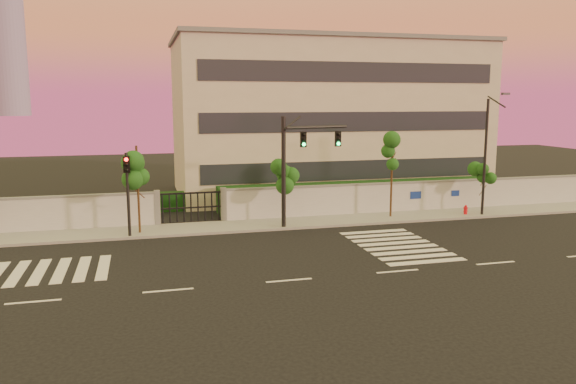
# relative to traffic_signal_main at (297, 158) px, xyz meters

# --- Properties ---
(ground) EXTENTS (120.00, 120.00, 0.00)m
(ground) POSITION_rel_traffic_signal_main_xyz_m (-3.00, -9.35, -4.18)
(ground) COLOR black
(ground) RESTS_ON ground
(sidewalk) EXTENTS (60.00, 3.00, 0.15)m
(sidewalk) POSITION_rel_traffic_signal_main_xyz_m (-3.00, 1.15, -4.10)
(sidewalk) COLOR gray
(sidewalk) RESTS_ON ground
(perimeter_wall) EXTENTS (60.00, 0.36, 2.20)m
(perimeter_wall) POSITION_rel_traffic_signal_main_xyz_m (-2.90, 2.65, -3.11)
(perimeter_wall) COLOR #B0B3B8
(perimeter_wall) RESTS_ON ground
(hedge_row) EXTENTS (41.00, 4.25, 1.80)m
(hedge_row) POSITION_rel_traffic_signal_main_xyz_m (-1.84, 5.38, -3.36)
(hedge_row) COLOR black
(hedge_row) RESTS_ON ground
(institutional_building) EXTENTS (24.40, 12.40, 12.25)m
(institutional_building) POSITION_rel_traffic_signal_main_xyz_m (6.00, 12.63, 1.98)
(institutional_building) COLOR beige
(institutional_building) RESTS_ON ground
(road_markings) EXTENTS (57.00, 7.62, 0.02)m
(road_markings) POSITION_rel_traffic_signal_main_xyz_m (-4.58, -5.60, -4.17)
(road_markings) COLOR silver
(road_markings) RESTS_ON ground
(street_tree_c) EXTENTS (1.61, 1.28, 5.05)m
(street_tree_c) POSITION_rel_traffic_signal_main_xyz_m (-9.04, 0.66, -0.46)
(street_tree_c) COLOR #382314
(street_tree_c) RESTS_ON ground
(street_tree_d) EXTENTS (1.44, 1.15, 4.08)m
(street_tree_d) POSITION_rel_traffic_signal_main_xyz_m (-0.56, 1.06, -1.17)
(street_tree_d) COLOR #382314
(street_tree_d) RESTS_ON ground
(street_tree_e) EXTENTS (1.62, 1.29, 5.50)m
(street_tree_e) POSITION_rel_traffic_signal_main_xyz_m (6.57, 1.15, -0.13)
(street_tree_e) COLOR #382314
(street_tree_e) RESTS_ON ground
(street_tree_f) EXTENTS (1.33, 1.06, 3.49)m
(street_tree_f) POSITION_rel_traffic_signal_main_xyz_m (13.12, 0.97, -1.60)
(street_tree_f) COLOR #382314
(street_tree_f) RESTS_ON ground
(traffic_signal_main) EXTENTS (4.14, 1.11, 6.61)m
(traffic_signal_main) POSITION_rel_traffic_signal_main_xyz_m (0.00, 0.00, 0.00)
(traffic_signal_main) COLOR black
(traffic_signal_main) RESTS_ON ground
(traffic_signal_secondary) EXTENTS (0.37, 0.35, 4.73)m
(traffic_signal_secondary) POSITION_rel_traffic_signal_main_xyz_m (-9.60, -0.06, -1.17)
(traffic_signal_secondary) COLOR black
(traffic_signal_secondary) RESTS_ON ground
(streetlight_east) EXTENTS (0.48, 1.92, 7.98)m
(streetlight_east) POSITION_rel_traffic_signal_main_xyz_m (12.61, 0.03, 0.13)
(streetlight_east) COLOR black
(streetlight_east) RESTS_ON ground
(fire_hydrant) EXTENTS (0.29, 0.28, 0.76)m
(fire_hydrant) POSITION_rel_traffic_signal_main_xyz_m (11.58, 0.48, -3.80)
(fire_hydrant) COLOR red
(fire_hydrant) RESTS_ON ground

